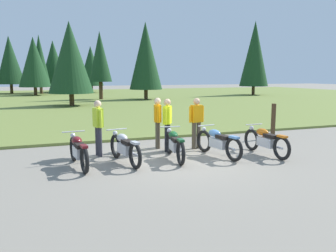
{
  "coord_description": "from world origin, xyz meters",
  "views": [
    {
      "loc": [
        -3.54,
        -8.86,
        2.41
      ],
      "look_at": [
        0.0,
        0.6,
        0.9
      ],
      "focal_mm": 36.65,
      "sensor_mm": 36.0,
      "label": 1
    }
  ],
  "objects_px": {
    "motorcycle_silver": "(125,147)",
    "motorcycle_orange": "(266,141)",
    "motorcycle_maroon": "(78,151)",
    "rider_checking_bike": "(196,120)",
    "rider_in_hivis_vest": "(158,120)",
    "rider_near_row_end": "(98,125)",
    "motorcycle_british_green": "(175,144)",
    "rider_with_back_turned": "(167,122)",
    "trail_marker_post": "(273,121)",
    "motorcycle_sky_blue": "(218,142)"
  },
  "relations": [
    {
      "from": "motorcycle_british_green",
      "to": "rider_checking_bike",
      "type": "height_order",
      "value": "rider_checking_bike"
    },
    {
      "from": "motorcycle_orange",
      "to": "trail_marker_post",
      "type": "bearing_deg",
      "value": 48.47
    },
    {
      "from": "motorcycle_british_green",
      "to": "rider_in_hivis_vest",
      "type": "distance_m",
      "value": 1.69
    },
    {
      "from": "motorcycle_british_green",
      "to": "trail_marker_post",
      "type": "height_order",
      "value": "trail_marker_post"
    },
    {
      "from": "rider_near_row_end",
      "to": "rider_with_back_turned",
      "type": "bearing_deg",
      "value": -2.82
    },
    {
      "from": "motorcycle_maroon",
      "to": "motorcycle_orange",
      "type": "xyz_separation_m",
      "value": [
        5.45,
        -0.58,
        0.0
      ]
    },
    {
      "from": "motorcycle_sky_blue",
      "to": "rider_near_row_end",
      "type": "relative_size",
      "value": 1.25
    },
    {
      "from": "rider_with_back_turned",
      "to": "rider_in_hivis_vest",
      "type": "bearing_deg",
      "value": 105.06
    },
    {
      "from": "rider_in_hivis_vest",
      "to": "rider_checking_bike",
      "type": "bearing_deg",
      "value": -23.66
    },
    {
      "from": "motorcycle_british_green",
      "to": "motorcycle_sky_blue",
      "type": "distance_m",
      "value": 1.34
    },
    {
      "from": "trail_marker_post",
      "to": "rider_in_hivis_vest",
      "type": "bearing_deg",
      "value": -178.24
    },
    {
      "from": "motorcycle_maroon",
      "to": "trail_marker_post",
      "type": "distance_m",
      "value": 7.62
    },
    {
      "from": "motorcycle_orange",
      "to": "motorcycle_maroon",
      "type": "bearing_deg",
      "value": 173.96
    },
    {
      "from": "rider_checking_bike",
      "to": "rider_in_hivis_vest",
      "type": "xyz_separation_m",
      "value": [
        -1.17,
        0.51,
        0.0
      ]
    },
    {
      "from": "motorcycle_sky_blue",
      "to": "motorcycle_orange",
      "type": "bearing_deg",
      "value": -13.27
    },
    {
      "from": "rider_near_row_end",
      "to": "trail_marker_post",
      "type": "relative_size",
      "value": 1.25
    },
    {
      "from": "rider_checking_bike",
      "to": "rider_in_hivis_vest",
      "type": "relative_size",
      "value": 1.0
    },
    {
      "from": "motorcycle_maroon",
      "to": "motorcycle_sky_blue",
      "type": "bearing_deg",
      "value": -3.38
    },
    {
      "from": "motorcycle_british_green",
      "to": "rider_near_row_end",
      "type": "bearing_deg",
      "value": 148.99
    },
    {
      "from": "motorcycle_maroon",
      "to": "motorcycle_orange",
      "type": "height_order",
      "value": "same"
    },
    {
      "from": "rider_near_row_end",
      "to": "trail_marker_post",
      "type": "xyz_separation_m",
      "value": [
        6.73,
        0.57,
        -0.28
      ]
    },
    {
      "from": "motorcycle_maroon",
      "to": "motorcycle_silver",
      "type": "height_order",
      "value": "same"
    },
    {
      "from": "motorcycle_sky_blue",
      "to": "trail_marker_post",
      "type": "height_order",
      "value": "trail_marker_post"
    },
    {
      "from": "motorcycle_british_green",
      "to": "motorcycle_orange",
      "type": "relative_size",
      "value": 1.0
    },
    {
      "from": "rider_near_row_end",
      "to": "rider_checking_bike",
      "type": "height_order",
      "value": "same"
    },
    {
      "from": "rider_checking_bike",
      "to": "motorcycle_sky_blue",
      "type": "bearing_deg",
      "value": -84.14
    },
    {
      "from": "rider_with_back_turned",
      "to": "motorcycle_maroon",
      "type": "bearing_deg",
      "value": -161.13
    },
    {
      "from": "motorcycle_maroon",
      "to": "motorcycle_orange",
      "type": "bearing_deg",
      "value": -6.04
    },
    {
      "from": "motorcycle_sky_blue",
      "to": "motorcycle_silver",
      "type": "bearing_deg",
      "value": 175.59
    },
    {
      "from": "rider_checking_bike",
      "to": "motorcycle_british_green",
      "type": "bearing_deg",
      "value": -137.55
    },
    {
      "from": "rider_near_row_end",
      "to": "rider_in_hivis_vest",
      "type": "relative_size",
      "value": 1.0
    },
    {
      "from": "rider_with_back_turned",
      "to": "trail_marker_post",
      "type": "bearing_deg",
      "value": 8.46
    },
    {
      "from": "motorcycle_maroon",
      "to": "rider_checking_bike",
      "type": "height_order",
      "value": "rider_checking_bike"
    },
    {
      "from": "rider_checking_bike",
      "to": "trail_marker_post",
      "type": "bearing_deg",
      "value": 10.49
    },
    {
      "from": "rider_checking_bike",
      "to": "trail_marker_post",
      "type": "distance_m",
      "value": 3.62
    },
    {
      "from": "motorcycle_maroon",
      "to": "rider_near_row_end",
      "type": "bearing_deg",
      "value": 56.97
    },
    {
      "from": "motorcycle_maroon",
      "to": "motorcycle_sky_blue",
      "type": "relative_size",
      "value": 1.01
    },
    {
      "from": "motorcycle_maroon",
      "to": "rider_near_row_end",
      "type": "xyz_separation_m",
      "value": [
        0.7,
        1.08,
        0.51
      ]
    },
    {
      "from": "rider_with_back_turned",
      "to": "rider_checking_bike",
      "type": "relative_size",
      "value": 1.0
    },
    {
      "from": "motorcycle_silver",
      "to": "trail_marker_post",
      "type": "distance_m",
      "value": 6.42
    },
    {
      "from": "motorcycle_silver",
      "to": "motorcycle_orange",
      "type": "bearing_deg",
      "value": -7.49
    },
    {
      "from": "rider_with_back_turned",
      "to": "motorcycle_silver",
      "type": "bearing_deg",
      "value": -148.42
    },
    {
      "from": "rider_with_back_turned",
      "to": "rider_checking_bike",
      "type": "distance_m",
      "value": 1.02
    },
    {
      "from": "motorcycle_orange",
      "to": "trail_marker_post",
      "type": "height_order",
      "value": "trail_marker_post"
    },
    {
      "from": "rider_with_back_turned",
      "to": "rider_checking_bike",
      "type": "bearing_deg",
      "value": 1.26
    },
    {
      "from": "motorcycle_sky_blue",
      "to": "rider_in_hivis_vest",
      "type": "distance_m",
      "value": 2.23
    },
    {
      "from": "motorcycle_silver",
      "to": "motorcycle_orange",
      "type": "distance_m",
      "value": 4.26
    },
    {
      "from": "motorcycle_british_green",
      "to": "motorcycle_sky_blue",
      "type": "relative_size",
      "value": 1.0
    },
    {
      "from": "motorcycle_sky_blue",
      "to": "rider_in_hivis_vest",
      "type": "height_order",
      "value": "rider_in_hivis_vest"
    },
    {
      "from": "rider_near_row_end",
      "to": "rider_checking_bike",
      "type": "relative_size",
      "value": 1.0
    }
  ]
}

